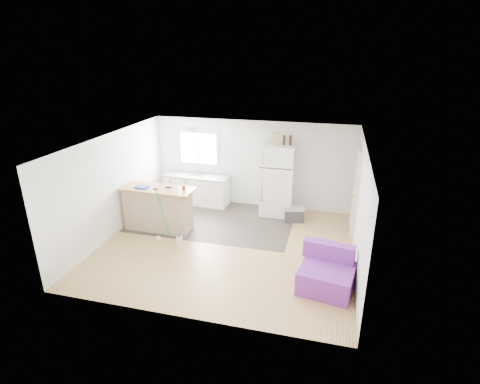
% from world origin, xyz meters
% --- Properties ---
extents(room, '(5.51, 5.01, 2.41)m').
position_xyz_m(room, '(0.00, 0.00, 1.20)').
color(room, '#9E7442').
rests_on(room, ground).
extents(vinyl_zone, '(4.05, 2.50, 0.00)m').
position_xyz_m(vinyl_zone, '(-0.73, 1.25, 0.00)').
color(vinyl_zone, '#2E2922').
rests_on(vinyl_zone, floor).
extents(window, '(1.18, 0.06, 0.98)m').
position_xyz_m(window, '(-1.55, 2.49, 1.55)').
color(window, white).
rests_on(window, back_wall).
extents(interior_door, '(0.11, 0.92, 2.10)m').
position_xyz_m(interior_door, '(2.72, 1.55, 1.02)').
color(interior_door, white).
rests_on(interior_door, right_wall).
extents(ceiling_fixture, '(0.30, 0.30, 0.07)m').
position_xyz_m(ceiling_fixture, '(-1.20, 1.20, 2.36)').
color(ceiling_fixture, white).
rests_on(ceiling_fixture, ceiling).
extents(kitchen_cabinets, '(1.90, 0.67, 1.10)m').
position_xyz_m(kitchen_cabinets, '(-1.55, 2.21, 0.43)').
color(kitchen_cabinets, white).
rests_on(kitchen_cabinets, floor).
extents(peninsula, '(1.77, 0.72, 1.07)m').
position_xyz_m(peninsula, '(-1.85, 0.41, 0.54)').
color(peninsula, tan).
rests_on(peninsula, floor).
extents(refrigerator, '(0.86, 0.81, 1.90)m').
position_xyz_m(refrigerator, '(0.78, 2.09, 0.95)').
color(refrigerator, white).
rests_on(refrigerator, floor).
extents(cooler, '(0.57, 0.44, 0.39)m').
position_xyz_m(cooler, '(1.30, 1.70, 0.20)').
color(cooler, '#323234').
rests_on(cooler, floor).
extents(purple_seat, '(1.08, 1.04, 0.78)m').
position_xyz_m(purple_seat, '(2.23, -1.05, 0.28)').
color(purple_seat, '#742E96').
rests_on(purple_seat, floor).
extents(cleaner_jug, '(0.15, 0.13, 0.28)m').
position_xyz_m(cleaner_jug, '(-1.03, -0.29, 0.12)').
color(cleaner_jug, silver).
rests_on(cleaner_jug, floor).
extents(mop, '(0.24, 0.35, 1.24)m').
position_xyz_m(mop, '(-1.57, -0.15, 0.23)').
color(mop, green).
rests_on(mop, floor).
extents(red_cup, '(0.09, 0.09, 0.12)m').
position_xyz_m(red_cup, '(-1.18, 0.46, 1.13)').
color(red_cup, red).
rests_on(red_cup, peninsula).
extents(blue_tray, '(0.33, 0.27, 0.04)m').
position_xyz_m(blue_tray, '(-2.20, 0.34, 1.09)').
color(blue_tray, '#1237AC').
rests_on(blue_tray, peninsula).
extents(tool_a, '(0.14, 0.05, 0.03)m').
position_xyz_m(tool_a, '(-1.58, 0.49, 1.09)').
color(tool_a, black).
rests_on(tool_a, peninsula).
extents(tool_b, '(0.11, 0.06, 0.03)m').
position_xyz_m(tool_b, '(-1.83, 0.31, 1.09)').
color(tool_b, black).
rests_on(tool_b, peninsula).
extents(cardboard_box, '(0.21, 0.11, 0.30)m').
position_xyz_m(cardboard_box, '(0.71, 2.03, 2.05)').
color(cardboard_box, tan).
rests_on(cardboard_box, refrigerator).
extents(bottle_left, '(0.09, 0.09, 0.25)m').
position_xyz_m(bottle_left, '(0.92, 2.01, 2.03)').
color(bottle_left, '#351C09').
rests_on(bottle_left, refrigerator).
extents(bottle_right, '(0.08, 0.08, 0.25)m').
position_xyz_m(bottle_right, '(1.07, 2.04, 2.03)').
color(bottle_right, '#351C09').
rests_on(bottle_right, refrigerator).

